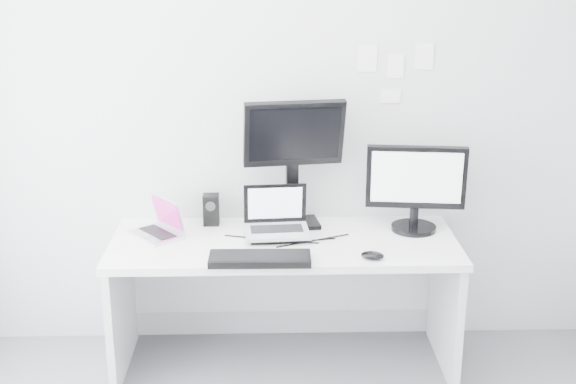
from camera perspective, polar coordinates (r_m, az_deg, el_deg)
The scene contains 13 objects.
back_wall at distance 4.11m, azimuth -0.42°, elevation 6.24°, with size 3.60×3.60×0.00m, color silver.
desk at distance 4.10m, azimuth -0.29°, elevation -8.39°, with size 1.80×0.70×0.73m, color white.
macbook at distance 4.03m, azimuth -9.96°, elevation -1.90°, with size 0.28×0.21×0.21m, color silver.
speaker at distance 4.17m, azimuth -5.79°, elevation -1.32°, with size 0.08×0.08×0.17m, color black.
dell_laptop at distance 3.93m, azimuth -0.84°, elevation -1.61°, with size 0.33×0.26×0.28m, color silver.
rear_monitor at distance 4.04m, azimuth 0.39°, elevation 2.27°, with size 0.53×0.19×0.72m, color black.
samsung_monitor at distance 4.07m, azimuth 9.57°, elevation 0.35°, with size 0.52×0.24×0.48m, color black.
keyboard at distance 3.69m, azimuth -2.13°, elevation -5.02°, with size 0.49×0.18×0.03m, color black.
mouse at distance 3.74m, azimuth 6.36°, elevation -4.74°, with size 0.11×0.07×0.04m, color black.
wall_note_0 at distance 4.09m, azimuth 5.98°, elevation 9.94°, with size 0.10×0.00×0.14m, color white.
wall_note_1 at distance 4.12m, azimuth 8.06°, elevation 9.35°, with size 0.09×0.00×0.13m, color white.
wall_note_2 at distance 4.14m, azimuth 10.17°, elevation 9.99°, with size 0.10×0.00×0.14m, color white.
wall_note_3 at distance 4.14m, azimuth 7.69°, elevation 7.17°, with size 0.11×0.00×0.08m, color white.
Camera 1 is at (-0.08, -2.42, 2.19)m, focal length 47.39 mm.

